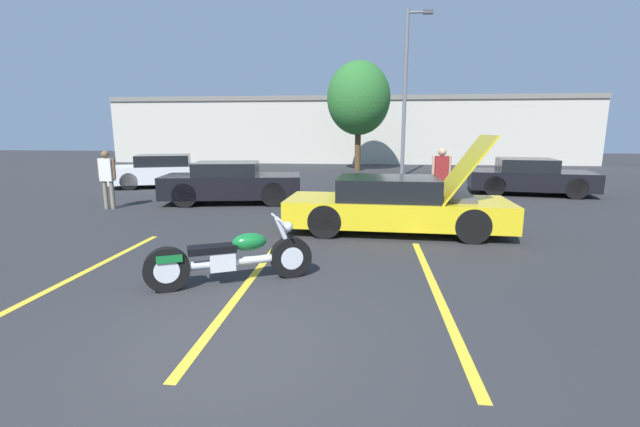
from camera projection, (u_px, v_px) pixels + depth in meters
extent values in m
plane|color=#2D2D30|center=(227.00, 350.00, 4.38)|extent=(80.00, 80.00, 0.00)
cube|color=yellow|center=(75.00, 277.00, 6.54)|extent=(0.12, 5.09, 0.01)
cube|color=yellow|center=(247.00, 283.00, 6.26)|extent=(0.12, 5.09, 0.01)
cube|color=yellow|center=(436.00, 291.00, 5.98)|extent=(0.12, 5.09, 0.01)
cube|color=beige|center=(346.00, 130.00, 29.74)|extent=(32.00, 4.00, 4.40)
cube|color=slate|center=(347.00, 100.00, 29.35)|extent=(32.00, 4.20, 0.30)
cylinder|color=slate|center=(405.00, 96.00, 20.02)|extent=(0.18, 0.18, 7.58)
cylinder|color=slate|center=(418.00, 12.00, 19.27)|extent=(0.90, 0.10, 0.10)
cube|color=#4C4C51|center=(428.00, 12.00, 19.22)|extent=(0.44, 0.28, 0.16)
cylinder|color=brown|center=(358.00, 149.00, 23.38)|extent=(0.32, 0.32, 2.42)
ellipsoid|color=#2D702D|center=(359.00, 98.00, 22.87)|extent=(3.38, 3.38, 3.89)
cylinder|color=black|center=(291.00, 257.00, 6.51)|extent=(0.63, 0.41, 0.63)
cylinder|color=black|center=(167.00, 270.00, 5.92)|extent=(0.63, 0.41, 0.63)
cylinder|color=silver|center=(291.00, 257.00, 6.51)|extent=(0.38, 0.30, 0.34)
cylinder|color=silver|center=(167.00, 270.00, 5.92)|extent=(0.38, 0.30, 0.34)
cylinder|color=silver|center=(232.00, 262.00, 6.21)|extent=(1.42, 0.76, 0.12)
cube|color=silver|center=(222.00, 260.00, 6.16)|extent=(0.43, 0.37, 0.28)
ellipsoid|color=#146B2D|center=(249.00, 242.00, 6.25)|extent=(0.57, 0.47, 0.26)
cube|color=black|center=(212.00, 249.00, 6.08)|extent=(0.72, 0.52, 0.10)
cube|color=#146B2D|center=(169.00, 257.00, 5.91)|extent=(0.41, 0.35, 0.10)
cylinder|color=silver|center=(285.00, 237.00, 6.42)|extent=(0.31, 0.20, 0.62)
cylinder|color=silver|center=(277.00, 218.00, 6.33)|extent=(0.33, 0.65, 0.04)
sphere|color=silver|center=(287.00, 227.00, 6.40)|extent=(0.16, 0.16, 0.16)
cylinder|color=silver|center=(203.00, 267.00, 6.20)|extent=(1.09, 0.58, 0.09)
cube|color=yellow|center=(396.00, 211.00, 9.35)|extent=(4.82, 1.89, 0.55)
cube|color=black|center=(388.00, 188.00, 9.28)|extent=(2.20, 1.62, 0.47)
cylinder|color=black|center=(473.00, 226.00, 8.44)|extent=(0.71, 0.25, 0.71)
cylinder|color=black|center=(460.00, 212.00, 9.88)|extent=(0.71, 0.25, 0.71)
cylinder|color=black|center=(325.00, 221.00, 8.85)|extent=(0.71, 0.25, 0.71)
cylinder|color=black|center=(333.00, 209.00, 10.30)|extent=(0.71, 0.25, 0.71)
cube|color=yellow|center=(463.00, 168.00, 8.97)|extent=(1.05, 1.61, 1.39)
cube|color=#4C4C51|center=(459.00, 202.00, 9.12)|extent=(0.64, 0.96, 0.28)
cube|color=black|center=(233.00, 186.00, 13.15)|extent=(4.36, 2.37, 0.66)
cube|color=black|center=(227.00, 169.00, 13.04)|extent=(2.09, 1.82, 0.39)
cylinder|color=black|center=(273.00, 194.00, 12.53)|extent=(0.74, 0.33, 0.71)
cylinder|color=black|center=(275.00, 188.00, 13.99)|extent=(0.74, 0.33, 0.71)
cylinder|color=black|center=(185.00, 195.00, 12.38)|extent=(0.74, 0.33, 0.71)
cylinder|color=black|center=(196.00, 188.00, 13.84)|extent=(0.74, 0.33, 0.71)
cube|color=white|center=(169.00, 174.00, 16.97)|extent=(4.71, 3.15, 0.65)
cube|color=black|center=(163.00, 160.00, 16.83)|extent=(2.39, 2.17, 0.42)
cylinder|color=black|center=(204.00, 179.00, 16.58)|extent=(0.68, 0.43, 0.65)
cylinder|color=black|center=(205.00, 175.00, 18.07)|extent=(0.68, 0.43, 0.65)
cylinder|color=black|center=(129.00, 181.00, 15.95)|extent=(0.68, 0.43, 0.65)
cylinder|color=black|center=(136.00, 177.00, 17.43)|extent=(0.68, 0.43, 0.65)
cube|color=black|center=(530.00, 180.00, 14.95)|extent=(4.26, 2.53, 0.62)
cube|color=black|center=(526.00, 165.00, 14.89)|extent=(2.05, 2.00, 0.43)
cylinder|color=black|center=(576.00, 189.00, 13.85)|extent=(0.72, 0.32, 0.69)
cylinder|color=black|center=(562.00, 182.00, 15.48)|extent=(0.72, 0.32, 0.69)
cylinder|color=black|center=(495.00, 186.00, 14.48)|extent=(0.72, 0.32, 0.69)
cylinder|color=black|center=(489.00, 180.00, 16.11)|extent=(0.72, 0.32, 0.69)
cylinder|color=brown|center=(436.00, 195.00, 11.96)|extent=(0.12, 0.12, 0.84)
cylinder|color=brown|center=(444.00, 195.00, 11.94)|extent=(0.12, 0.12, 0.84)
cube|color=maroon|center=(441.00, 168.00, 11.81)|extent=(0.36, 0.20, 0.67)
cylinder|color=tan|center=(433.00, 167.00, 11.82)|extent=(0.08, 0.08, 0.60)
cylinder|color=tan|center=(450.00, 167.00, 11.78)|extent=(0.08, 0.08, 0.60)
sphere|color=tan|center=(442.00, 152.00, 11.72)|extent=(0.23, 0.23, 0.23)
cylinder|color=gray|center=(106.00, 195.00, 12.16)|extent=(0.12, 0.12, 0.80)
cylinder|color=gray|center=(112.00, 195.00, 12.14)|extent=(0.12, 0.12, 0.80)
cube|color=white|center=(107.00, 170.00, 12.01)|extent=(0.36, 0.20, 0.63)
cylinder|color=brown|center=(99.00, 169.00, 12.02)|extent=(0.08, 0.08, 0.57)
cylinder|color=brown|center=(114.00, 169.00, 11.98)|extent=(0.08, 0.08, 0.57)
sphere|color=brown|center=(105.00, 155.00, 11.93)|extent=(0.22, 0.22, 0.22)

